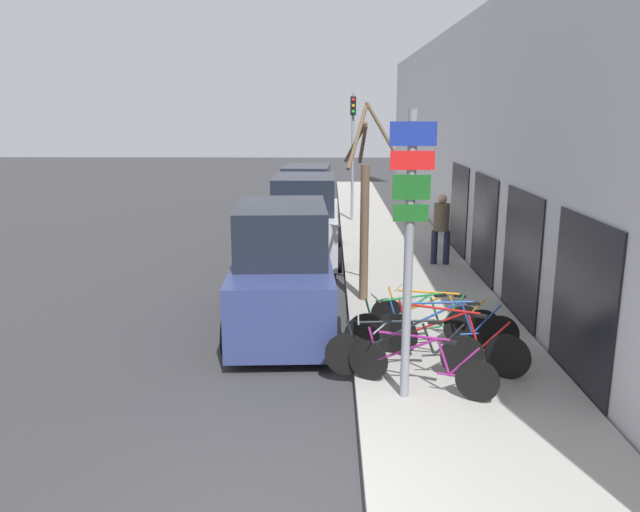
{
  "coord_description": "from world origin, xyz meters",
  "views": [
    {
      "loc": [
        0.63,
        -5.23,
        4.0
      ],
      "look_at": [
        0.45,
        5.35,
        1.55
      ],
      "focal_mm": 35.0,
      "sensor_mm": 36.0,
      "label": 1
    }
  ],
  "objects": [
    {
      "name": "bicycle_0",
      "position": [
        1.91,
        2.97,
        0.51
      ],
      "size": [
        1.99,
        0.98,
        0.83
      ],
      "rotation": [
        0.0,
        0.0,
        1.12
      ],
      "color": "black",
      "rests_on": "sidewalk_curb"
    },
    {
      "name": "signpost",
      "position": [
        1.66,
        2.77,
        2.29
      ],
      "size": [
        0.59,
        0.14,
        3.88
      ],
      "color": "gray",
      "rests_on": "sidewalk_curb"
    },
    {
      "name": "ground_plane",
      "position": [
        0.0,
        11.2,
        0.0
      ],
      "size": [
        80.0,
        80.0,
        0.0
      ],
      "primitive_type": "plane",
      "color": "#333335"
    },
    {
      "name": "parked_car_2",
      "position": [
        -0.2,
        17.08,
        0.97
      ],
      "size": [
        2.14,
        4.82,
        2.14
      ],
      "rotation": [
        0.0,
        0.0,
        -0.05
      ],
      "color": "silver",
      "rests_on": "ground"
    },
    {
      "name": "parked_car_0",
      "position": [
        -0.26,
        6.08,
        1.06
      ],
      "size": [
        2.17,
        4.81,
        2.36
      ],
      "rotation": [
        0.0,
        0.0,
        0.05
      ],
      "color": "navy",
      "rests_on": "ground"
    },
    {
      "name": "bicycle_2",
      "position": [
        2.49,
        3.85,
        0.55
      ],
      "size": [
        2.11,
        1.31,
        0.94
      ],
      "rotation": [
        0.0,
        0.0,
        1.02
      ],
      "color": "black",
      "rests_on": "sidewalk_curb"
    },
    {
      "name": "bicycle_1",
      "position": [
        1.73,
        3.46,
        0.54
      ],
      "size": [
        2.36,
        0.44,
        0.89
      ],
      "rotation": [
        0.0,
        0.0,
        1.54
      ],
      "color": "black",
      "rests_on": "sidewalk_curb"
    },
    {
      "name": "parked_car_1",
      "position": [
        -0.07,
        11.64,
        1.05
      ],
      "size": [
        2.04,
        4.66,
        2.32
      ],
      "rotation": [
        0.0,
        0.0,
        -0.01
      ],
      "color": "#B2B7BC",
      "rests_on": "ground"
    },
    {
      "name": "bicycle_5",
      "position": [
        2.43,
        5.01,
        0.53
      ],
      "size": [
        2.14,
        0.9,
        0.88
      ],
      "rotation": [
        0.0,
        0.0,
        1.19
      ],
      "color": "black",
      "rests_on": "sidewalk_curb"
    },
    {
      "name": "pedestrian_near",
      "position": [
        3.48,
        10.53,
        1.2
      ],
      "size": [
        0.48,
        0.4,
        1.82
      ],
      "rotation": [
        0.0,
        0.0,
        -0.14
      ],
      "color": "#1E2338",
      "rests_on": "sidewalk_curb"
    },
    {
      "name": "traffic_light",
      "position": [
        1.42,
        17.23,
        3.03
      ],
      "size": [
        0.2,
        0.3,
        4.5
      ],
      "color": "gray",
      "rests_on": "sidewalk_curb"
    },
    {
      "name": "bicycle_4",
      "position": [
        2.03,
        4.52,
        0.56
      ],
      "size": [
        2.34,
        0.72,
        0.96
      ],
      "rotation": [
        0.0,
        0.0,
        1.83
      ],
      "color": "black",
      "rests_on": "sidewalk_curb"
    },
    {
      "name": "building_facade",
      "position": [
        4.35,
        13.91,
        3.22
      ],
      "size": [
        0.23,
        32.0,
        6.5
      ],
      "color": "#BCBCC1",
      "rests_on": "ground"
    },
    {
      "name": "bicycle_3",
      "position": [
        2.48,
        4.36,
        0.54
      ],
      "size": [
        2.43,
        0.44,
        0.9
      ],
      "rotation": [
        0.0,
        0.0,
        1.54
      ],
      "color": "black",
      "rests_on": "sidewalk_curb"
    },
    {
      "name": "street_tree",
      "position": [
        1.33,
        7.4,
        2.07
      ],
      "size": [
        1.17,
        2.13,
        4.05
      ],
      "color": "brown",
      "rests_on": "sidewalk_curb"
    },
    {
      "name": "sidewalk_curb",
      "position": [
        2.6,
        14.0,
        0.07
      ],
      "size": [
        3.2,
        32.0,
        0.15
      ],
      "color": "#9E9B93",
      "rests_on": "ground"
    }
  ]
}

